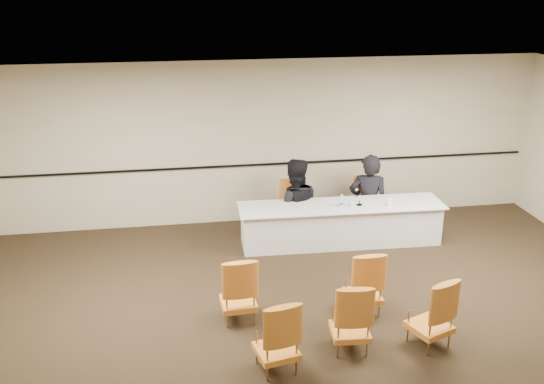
{
  "coord_description": "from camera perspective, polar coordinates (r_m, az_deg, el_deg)",
  "views": [
    {
      "loc": [
        -1.71,
        -6.53,
        4.45
      ],
      "look_at": [
        -0.22,
        2.6,
        1.05
      ],
      "focal_mm": 40.0,
      "sensor_mm": 36.0,
      "label": 1
    }
  ],
  "objects": [
    {
      "name": "coffee_cup",
      "position": [
        10.39,
        11.02,
        -0.97
      ],
      "size": [
        0.11,
        0.11,
        0.14
      ],
      "primitive_type": "cylinder",
      "rotation": [
        0.0,
        0.0,
        0.21
      ],
      "color": "white",
      "rests_on": "panel_table"
    },
    {
      "name": "microphone",
      "position": [
        10.33,
        8.25,
        -0.57
      ],
      "size": [
        0.12,
        0.2,
        0.26
      ],
      "primitive_type": null,
      "rotation": [
        0.0,
        0.0,
        0.13
      ],
      "color": "black",
      "rests_on": "panel_table"
    },
    {
      "name": "panelist_main_chair",
      "position": [
        11.07,
        9.03,
        -1.15
      ],
      "size": [
        0.51,
        0.51,
        0.95
      ],
      "primitive_type": null,
      "rotation": [
        0.0,
        0.0,
        -0.03
      ],
      "color": "orange",
      "rests_on": "ground"
    },
    {
      "name": "panelist_second_chair",
      "position": [
        10.78,
        2.09,
        -1.51
      ],
      "size": [
        0.51,
        0.51,
        0.95
      ],
      "primitive_type": null,
      "rotation": [
        0.0,
        0.0,
        -0.03
      ],
      "color": "orange",
      "rests_on": "ground"
    },
    {
      "name": "panelist_main",
      "position": [
        11.08,
        9.02,
        -1.28
      ],
      "size": [
        0.82,
        0.67,
        1.93
      ],
      "primitive_type": "imported",
      "rotation": [
        0.0,
        0.0,
        2.8
      ],
      "color": "black",
      "rests_on": "ground"
    },
    {
      "name": "aud_chair_back_left",
      "position": [
        7.22,
        0.41,
        -13.25
      ],
      "size": [
        0.59,
        0.59,
        0.95
      ],
      "primitive_type": null,
      "rotation": [
        0.0,
        0.0,
        0.21
      ],
      "color": "orange",
      "rests_on": "ground"
    },
    {
      "name": "wall_rail",
      "position": [
        11.15,
        -0.01,
        2.66
      ],
      "size": [
        9.8,
        0.04,
        0.03
      ],
      "primitive_type": "cube",
      "color": "black",
      "rests_on": "wall_back"
    },
    {
      "name": "panel_table",
      "position": [
        10.48,
        6.48,
        -3.0
      ],
      "size": [
        3.53,
        0.92,
        0.7
      ],
      "primitive_type": null,
      "rotation": [
        0.0,
        0.0,
        -0.03
      ],
      "color": "silver",
      "rests_on": "ground"
    },
    {
      "name": "aud_chair_front_right",
      "position": [
        8.41,
        8.6,
        -8.3
      ],
      "size": [
        0.51,
        0.51,
        0.95
      ],
      "primitive_type": null,
      "rotation": [
        0.0,
        0.0,
        0.02
      ],
      "color": "orange",
      "rests_on": "ground"
    },
    {
      "name": "panelist_second",
      "position": [
        10.8,
        2.09,
        -1.76
      ],
      "size": [
        0.99,
        0.79,
        1.93
      ],
      "primitive_type": "imported",
      "rotation": [
        0.0,
        0.0,
        3.07
      ],
      "color": "black",
      "rests_on": "ground"
    },
    {
      "name": "papers",
      "position": [
        10.42,
        9.64,
        -1.22
      ],
      "size": [
        0.36,
        0.32,
        0.0
      ],
      "primitive_type": "cube",
      "rotation": [
        0.0,
        0.0,
        0.4
      ],
      "color": "white",
      "rests_on": "panel_table"
    },
    {
      "name": "ceiling",
      "position": [
        6.91,
        5.32,
        7.94
      ],
      "size": [
        10.0,
        10.0,
        0.0
      ],
      "primitive_type": "plane",
      "rotation": [
        3.14,
        0.0,
        0.0
      ],
      "color": "silver",
      "rests_on": "ground"
    },
    {
      "name": "aud_chair_back_right",
      "position": [
        7.9,
        14.72,
        -10.79
      ],
      "size": [
        0.65,
        0.65,
        0.95
      ],
      "primitive_type": null,
      "rotation": [
        0.0,
        0.0,
        0.38
      ],
      "color": "orange",
      "rests_on": "ground"
    },
    {
      "name": "aud_chair_back_mid",
      "position": [
        7.63,
        7.41,
        -11.45
      ],
      "size": [
        0.54,
        0.54,
        0.95
      ],
      "primitive_type": null,
      "rotation": [
        0.0,
        0.0,
        -0.08
      ],
      "color": "orange",
      "rests_on": "ground"
    },
    {
      "name": "aud_chair_front_left",
      "position": [
        8.17,
        -3.22,
        -9.01
      ],
      "size": [
        0.53,
        0.53,
        0.95
      ],
      "primitive_type": null,
      "rotation": [
        0.0,
        0.0,
        0.06
      ],
      "color": "orange",
      "rests_on": "ground"
    },
    {
      "name": "wall_back",
      "position": [
        11.07,
        -0.05,
        4.7
      ],
      "size": [
        10.0,
        0.04,
        3.0
      ],
      "primitive_type": "cube",
      "color": "#B4AE8D",
      "rests_on": "ground"
    },
    {
      "name": "water_bottle",
      "position": [
        10.24,
        6.58,
        -0.81
      ],
      "size": [
        0.09,
        0.09,
        0.22
      ],
      "primitive_type": null,
      "rotation": [
        0.0,
        0.0,
        -0.38
      ],
      "color": "teal",
      "rests_on": "panel_table"
    },
    {
      "name": "drinking_glass",
      "position": [
        10.28,
        7.56,
        -1.13
      ],
      "size": [
        0.08,
        0.08,
        0.1
      ],
      "primitive_type": "cylinder",
      "rotation": [
        0.0,
        0.0,
        -0.31
      ],
      "color": "white",
      "rests_on": "panel_table"
    },
    {
      "name": "floor",
      "position": [
        8.09,
        4.62,
        -13.31
      ],
      "size": [
        10.0,
        10.0,
        0.0
      ],
      "primitive_type": "plane",
      "color": "black",
      "rests_on": "ground"
    }
  ]
}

